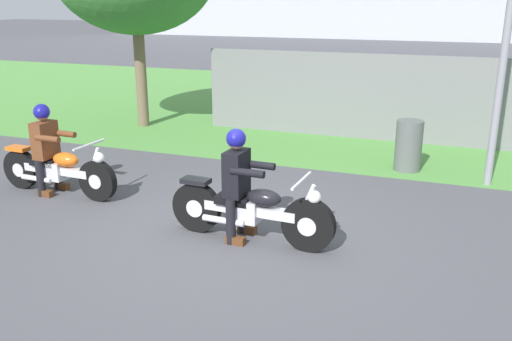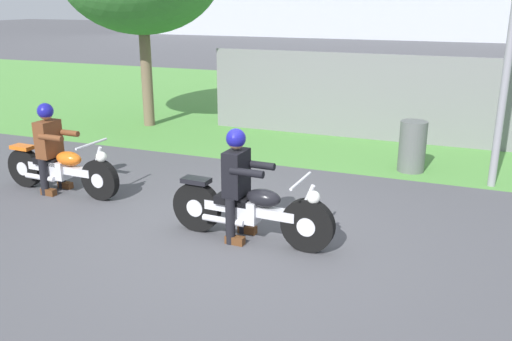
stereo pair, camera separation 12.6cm
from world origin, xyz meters
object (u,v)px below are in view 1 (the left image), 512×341
at_px(motorcycle_follow, 58,170).
at_px(rider_follow, 46,142).
at_px(motorcycle_lead, 251,211).
at_px(trash_can, 408,146).
at_px(rider_lead, 238,176).

distance_m(motorcycle_follow, rider_follow, 0.46).
height_order(motorcycle_lead, trash_can, trash_can).
bearing_deg(rider_follow, motorcycle_follow, -0.87).
distance_m(motorcycle_follow, trash_can, 5.80).
distance_m(motorcycle_lead, rider_lead, 0.46).
xyz_separation_m(motorcycle_lead, trash_can, (1.50, 3.70, 0.05)).
distance_m(rider_lead, trash_can, 4.07).
xyz_separation_m(motorcycle_lead, motorcycle_follow, (-3.36, 0.54, -0.01)).
xyz_separation_m(motorcycle_follow, trash_can, (4.86, 3.16, 0.06)).
height_order(rider_lead, trash_can, rider_lead).
bearing_deg(motorcycle_lead, rider_follow, 173.32).
distance_m(rider_follow, trash_can, 5.94).
bearing_deg(rider_lead, motorcycle_lead, -0.82).
relative_size(rider_lead, motorcycle_follow, 0.67).
bearing_deg(rider_lead, trash_can, 67.91).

